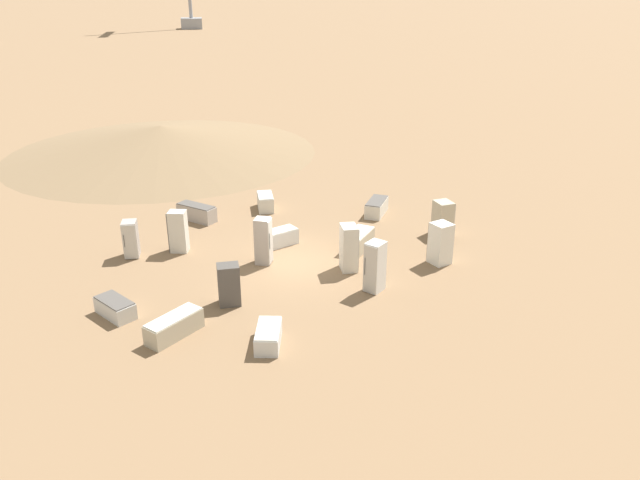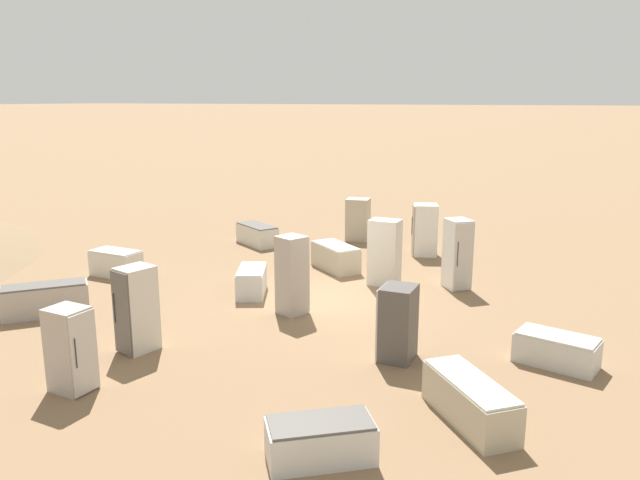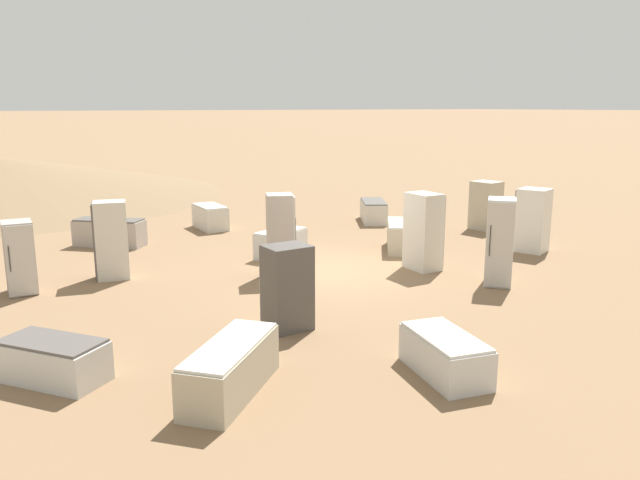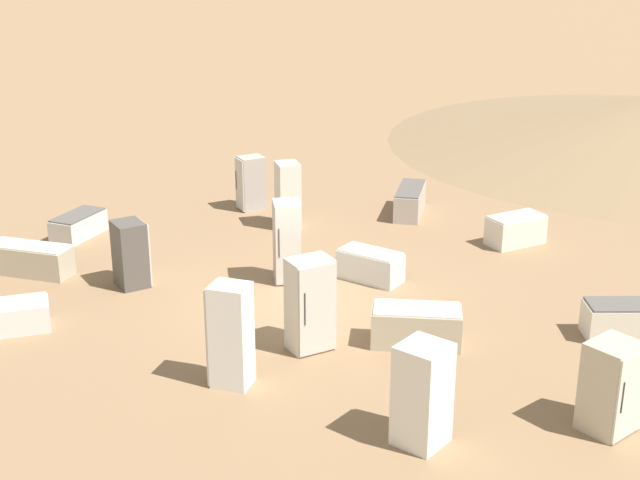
{
  "view_description": "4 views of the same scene",
  "coord_description": "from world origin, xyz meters",
  "px_view_note": "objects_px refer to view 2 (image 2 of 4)",
  "views": [
    {
      "loc": [
        -21.93,
        2.97,
        10.45
      ],
      "look_at": [
        -1.28,
        -0.85,
        1.45
      ],
      "focal_mm": 35.0,
      "sensor_mm": 36.0,
      "label": 1
    },
    {
      "loc": [
        -6.32,
        13.43,
        4.93
      ],
      "look_at": [
        0.47,
        -0.94,
        1.32
      ],
      "focal_mm": 35.0,
      "sensor_mm": 36.0,
      "label": 2
    },
    {
      "loc": [
        -11.83,
        7.36,
        3.75
      ],
      "look_at": [
        0.22,
        0.08,
        0.71
      ],
      "focal_mm": 35.0,
      "sensor_mm": 36.0,
      "label": 3
    },
    {
      "loc": [
        -8.28,
        -15.15,
        7.61
      ],
      "look_at": [
        1.08,
        1.16,
        0.8
      ],
      "focal_mm": 50.0,
      "sensor_mm": 36.0,
      "label": 4
    }
  ],
  "objects_px": {
    "discarded_fridge_10": "(116,263)",
    "discarded_fridge_6": "(425,230)",
    "discarded_fridge_0": "(136,309)",
    "discarded_fridge_3": "(335,257)",
    "discarded_fridge_11": "(470,401)",
    "discarded_fridge_8": "(385,252)",
    "discarded_fridge_2": "(257,235)",
    "discarded_fridge_9": "(321,440)",
    "discarded_fridge_1": "(458,254)",
    "discarded_fridge_4": "(252,281)",
    "discarded_fridge_12": "(358,219)",
    "discarded_fridge_7": "(292,275)",
    "discarded_fridge_15": "(397,323)",
    "discarded_fridge_14": "(556,350)",
    "discarded_fridge_13": "(71,349)",
    "discarded_fridge_5": "(45,300)"
  },
  "relations": [
    {
      "from": "discarded_fridge_10",
      "to": "discarded_fridge_5",
      "type": "bearing_deg",
      "value": 16.53
    },
    {
      "from": "discarded_fridge_13",
      "to": "discarded_fridge_3",
      "type": "bearing_deg",
      "value": 176.72
    },
    {
      "from": "discarded_fridge_1",
      "to": "discarded_fridge_2",
      "type": "relative_size",
      "value": 1.0
    },
    {
      "from": "discarded_fridge_0",
      "to": "discarded_fridge_3",
      "type": "relative_size",
      "value": 0.96
    },
    {
      "from": "discarded_fridge_0",
      "to": "discarded_fridge_1",
      "type": "bearing_deg",
      "value": -110.84
    },
    {
      "from": "discarded_fridge_0",
      "to": "discarded_fridge_9",
      "type": "xyz_separation_m",
      "value": [
        -4.96,
        1.96,
        -0.57
      ]
    },
    {
      "from": "discarded_fridge_4",
      "to": "discarded_fridge_12",
      "type": "relative_size",
      "value": 1.05
    },
    {
      "from": "discarded_fridge_4",
      "to": "discarded_fridge_5",
      "type": "distance_m",
      "value": 4.89
    },
    {
      "from": "discarded_fridge_11",
      "to": "discarded_fridge_13",
      "type": "bearing_deg",
      "value": -27.15
    },
    {
      "from": "discarded_fridge_8",
      "to": "discarded_fridge_2",
      "type": "bearing_deg",
      "value": 155.54
    },
    {
      "from": "discarded_fridge_12",
      "to": "discarded_fridge_15",
      "type": "distance_m",
      "value": 10.45
    },
    {
      "from": "discarded_fridge_9",
      "to": "discarded_fridge_12",
      "type": "height_order",
      "value": "discarded_fridge_12"
    },
    {
      "from": "discarded_fridge_6",
      "to": "discarded_fridge_7",
      "type": "distance_m",
      "value": 6.86
    },
    {
      "from": "discarded_fridge_8",
      "to": "discarded_fridge_14",
      "type": "xyz_separation_m",
      "value": [
        -4.71,
        3.59,
        -0.6
      ]
    },
    {
      "from": "discarded_fridge_3",
      "to": "discarded_fridge_15",
      "type": "height_order",
      "value": "discarded_fridge_15"
    },
    {
      "from": "discarded_fridge_6",
      "to": "discarded_fridge_10",
      "type": "distance_m",
      "value": 9.47
    },
    {
      "from": "discarded_fridge_2",
      "to": "discarded_fridge_6",
      "type": "bearing_deg",
      "value": -50.48
    },
    {
      "from": "discarded_fridge_6",
      "to": "discarded_fridge_9",
      "type": "distance_m",
      "value": 12.16
    },
    {
      "from": "discarded_fridge_0",
      "to": "discarded_fridge_9",
      "type": "distance_m",
      "value": 5.36
    },
    {
      "from": "discarded_fridge_5",
      "to": "discarded_fridge_9",
      "type": "relative_size",
      "value": 1.13
    },
    {
      "from": "discarded_fridge_10",
      "to": "discarded_fridge_11",
      "type": "bearing_deg",
      "value": 71.21
    },
    {
      "from": "discarded_fridge_4",
      "to": "discarded_fridge_15",
      "type": "relative_size",
      "value": 1.07
    },
    {
      "from": "discarded_fridge_1",
      "to": "discarded_fridge_6",
      "type": "relative_size",
      "value": 1.12
    },
    {
      "from": "discarded_fridge_0",
      "to": "discarded_fridge_9",
      "type": "relative_size",
      "value": 1.06
    },
    {
      "from": "discarded_fridge_5",
      "to": "discarded_fridge_0",
      "type": "bearing_deg",
      "value": 30.43
    },
    {
      "from": "discarded_fridge_5",
      "to": "discarded_fridge_8",
      "type": "xyz_separation_m",
      "value": [
        -6.3,
        -5.7,
        0.52
      ]
    },
    {
      "from": "discarded_fridge_2",
      "to": "discarded_fridge_10",
      "type": "xyz_separation_m",
      "value": [
        1.62,
        5.07,
        0.02
      ]
    },
    {
      "from": "discarded_fridge_2",
      "to": "discarded_fridge_7",
      "type": "distance_m",
      "value": 7.26
    },
    {
      "from": "discarded_fridge_7",
      "to": "discarded_fridge_9",
      "type": "xyz_separation_m",
      "value": [
        -3.2,
        5.24,
        -0.63
      ]
    },
    {
      "from": "discarded_fridge_4",
      "to": "discarded_fridge_10",
      "type": "distance_m",
      "value": 4.39
    },
    {
      "from": "discarded_fridge_11",
      "to": "discarded_fridge_15",
      "type": "relative_size",
      "value": 1.27
    },
    {
      "from": "discarded_fridge_1",
      "to": "discarded_fridge_3",
      "type": "bearing_deg",
      "value": -47.83
    },
    {
      "from": "discarded_fridge_15",
      "to": "discarded_fridge_11",
      "type": "bearing_deg",
      "value": -136.87
    },
    {
      "from": "discarded_fridge_4",
      "to": "discarded_fridge_13",
      "type": "xyz_separation_m",
      "value": [
        -0.05,
        5.98,
        0.4
      ]
    },
    {
      "from": "discarded_fridge_8",
      "to": "discarded_fridge_14",
      "type": "relative_size",
      "value": 1.12
    },
    {
      "from": "discarded_fridge_0",
      "to": "discarded_fridge_12",
      "type": "distance_m",
      "value": 11.19
    },
    {
      "from": "discarded_fridge_9",
      "to": "discarded_fridge_12",
      "type": "distance_m",
      "value": 13.98
    },
    {
      "from": "discarded_fridge_6",
      "to": "discarded_fridge_9",
      "type": "xyz_separation_m",
      "value": [
        -1.97,
        11.99,
        -0.53
      ]
    },
    {
      "from": "discarded_fridge_5",
      "to": "discarded_fridge_9",
      "type": "distance_m",
      "value": 8.76
    },
    {
      "from": "discarded_fridge_10",
      "to": "discarded_fridge_6",
      "type": "bearing_deg",
      "value": 131.12
    },
    {
      "from": "discarded_fridge_12",
      "to": "discarded_fridge_14",
      "type": "xyz_separation_m",
      "value": [
        -7.4,
        8.37,
        -0.45
      ]
    },
    {
      "from": "discarded_fridge_4",
      "to": "discarded_fridge_12",
      "type": "distance_m",
      "value": 7.07
    },
    {
      "from": "discarded_fridge_4",
      "to": "discarded_fridge_15",
      "type": "distance_m",
      "value": 5.26
    },
    {
      "from": "discarded_fridge_6",
      "to": "discarded_fridge_11",
      "type": "xyz_separation_m",
      "value": [
        -3.61,
        10.03,
        -0.48
      ]
    },
    {
      "from": "discarded_fridge_9",
      "to": "discarded_fridge_2",
      "type": "bearing_deg",
      "value": 177.43
    },
    {
      "from": "discarded_fridge_2",
      "to": "discarded_fridge_10",
      "type": "relative_size",
      "value": 1.3
    },
    {
      "from": "discarded_fridge_4",
      "to": "discarded_fridge_6",
      "type": "bearing_deg",
      "value": -141.5
    },
    {
      "from": "discarded_fridge_3",
      "to": "discarded_fridge_12",
      "type": "distance_m",
      "value": 4.06
    },
    {
      "from": "discarded_fridge_2",
      "to": "discarded_fridge_15",
      "type": "bearing_deg",
      "value": -104.63
    },
    {
      "from": "discarded_fridge_3",
      "to": "discarded_fridge_15",
      "type": "distance_m",
      "value": 6.6
    }
  ]
}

